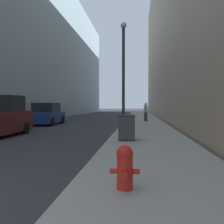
% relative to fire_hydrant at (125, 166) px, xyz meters
% --- Properties ---
extents(sidewalk_right, '(3.48, 60.00, 0.13)m').
position_rel_fire_hydrant_xyz_m(sidewalk_right, '(0.71, 15.84, -0.46)').
color(sidewalk_right, '#9E998E').
rests_on(sidewalk_right, ground).
extents(building_left_glass, '(12.00, 60.00, 17.61)m').
position_rel_fire_hydrant_xyz_m(building_left_glass, '(-14.88, 23.84, 8.28)').
color(building_left_glass, '#99B7C6').
rests_on(building_left_glass, ground).
extents(building_right_stone, '(12.00, 60.00, 21.37)m').
position_rel_fire_hydrant_xyz_m(building_right_stone, '(8.55, 23.84, 10.16)').
color(building_right_stone, '#9E7F66').
rests_on(building_right_stone, ground).
extents(fire_hydrant, '(0.52, 0.40, 0.76)m').
position_rel_fire_hydrant_xyz_m(fire_hydrant, '(0.00, 0.00, 0.00)').
color(fire_hydrant, red).
rests_on(fire_hydrant, sidewalk_right).
extents(trash_bin, '(0.69, 0.71, 1.04)m').
position_rel_fire_hydrant_xyz_m(trash_bin, '(-0.24, 6.04, 0.14)').
color(trash_bin, '#3D3D42').
rests_on(trash_bin, sidewalk_right).
extents(lamppost, '(0.37, 0.37, 6.36)m').
position_rel_fire_hydrant_xyz_m(lamppost, '(-0.65, 10.65, 2.92)').
color(lamppost, '#2D332D').
rests_on(lamppost, sidewalk_right).
extents(parked_sedan_near, '(1.95, 4.15, 1.74)m').
position_rel_fire_hydrant_xyz_m(parked_sedan_near, '(-7.07, 15.03, 0.26)').
color(parked_sedan_near, navy).
rests_on(parked_sedan_near, ground).
extents(pedestrian_on_sidewalk, '(0.33, 0.22, 1.65)m').
position_rel_fire_hydrant_xyz_m(pedestrian_on_sidewalk, '(0.90, 17.98, 0.43)').
color(pedestrian_on_sidewalk, '#2D3347').
rests_on(pedestrian_on_sidewalk, sidewalk_right).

